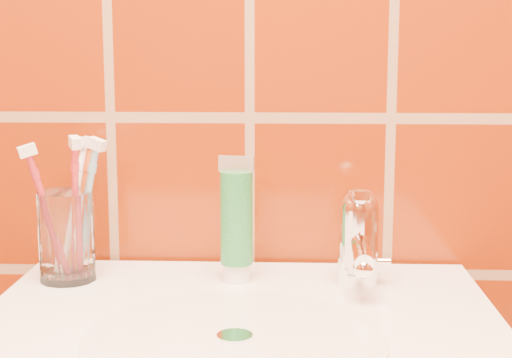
{
  "coord_description": "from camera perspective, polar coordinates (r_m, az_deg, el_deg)",
  "views": [
    {
      "loc": [
        0.05,
        0.18,
        1.14
      ],
      "look_at": [
        0.01,
        1.08,
        0.98
      ],
      "focal_mm": 55.0,
      "sensor_mm": 36.0,
      "label": 1
    }
  ],
  "objects": [
    {
      "name": "faucet",
      "position": [
        0.94,
        7.48,
        -4.03
      ],
      "size": [
        0.05,
        0.11,
        0.12
      ],
      "color": "white",
      "rests_on": "pedestal_sink"
    },
    {
      "name": "toothbrush_1",
      "position": [
        0.97,
        -14.82,
        -2.57
      ],
      "size": [
        0.11,
        0.1,
        0.18
      ],
      "primitive_type": null,
      "rotation": [
        0.26,
        0.0,
        -1.11
      ],
      "color": "#A52330",
      "rests_on": "glass_tumbler"
    },
    {
      "name": "toothbrush_3",
      "position": [
        0.97,
        -12.35,
        -2.24
      ],
      "size": [
        0.1,
        0.09,
        0.19
      ],
      "primitive_type": null,
      "rotation": [
        0.26,
        0.0,
        1.17
      ],
      "color": "#78B2D6",
      "rests_on": "glass_tumbler"
    },
    {
      "name": "toothbrush_2",
      "position": [
        0.97,
        -13.0,
        -2.22
      ],
      "size": [
        0.07,
        0.08,
        0.19
      ],
      "primitive_type": null,
      "rotation": [
        0.15,
        0.0,
        0.48
      ],
      "color": "#BC2833",
      "rests_on": "glass_tumbler"
    },
    {
      "name": "glass_tumbler",
      "position": [
        0.99,
        -13.61,
        -4.06
      ],
      "size": [
        0.08,
        0.08,
        0.11
      ],
      "primitive_type": "cylinder",
      "rotation": [
        0.0,
        0.0,
        0.27
      ],
      "color": "white",
      "rests_on": "pedestal_sink"
    },
    {
      "name": "toothpaste_tube",
      "position": [
        0.95,
        -1.42,
        -3.24
      ],
      "size": [
        0.04,
        0.04,
        0.15
      ],
      "rotation": [
        0.0,
        0.0,
        -0.21
      ],
      "color": "white",
      "rests_on": "pedestal_sink"
    },
    {
      "name": "toothbrush_0",
      "position": [
        1.01,
        -13.13,
        -2.07
      ],
      "size": [
        0.09,
        0.14,
        0.19
      ],
      "primitive_type": null,
      "rotation": [
        0.35,
        0.0,
        2.78
      ],
      "color": "white",
      "rests_on": "glass_tumbler"
    },
    {
      "name": "toothbrush_4",
      "position": [
        0.99,
        -12.67,
        -2.12
      ],
      "size": [
        0.08,
        0.07,
        0.18
      ],
      "primitive_type": null,
      "rotation": [
        0.21,
        0.0,
        1.8
      ],
      "color": "orange",
      "rests_on": "glass_tumbler"
    }
  ]
}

